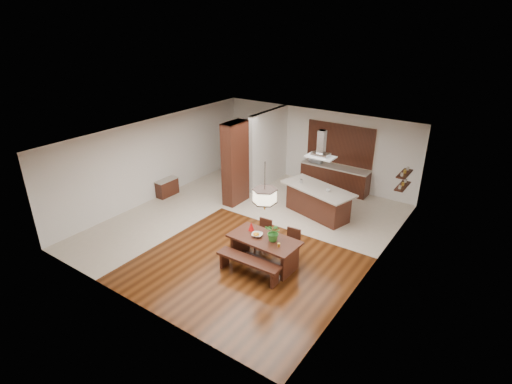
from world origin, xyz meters
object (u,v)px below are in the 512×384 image
Objects in this scene: dining_chair_left at (263,235)px; pendant_lantern at (265,187)px; fruit_bowl at (257,235)px; microwave at (316,159)px; hallway_console at (167,188)px; kitchen_island at (317,201)px; island_cup at (328,190)px; dining_chair_right at (291,246)px; dining_bench at (249,267)px; dining_table at (264,245)px; range_hood at (322,144)px; foliage_plant at (274,232)px.

dining_chair_left is 0.68× the size of pendant_lantern.
fruit_bowl is 5.78m from microwave.
hallway_console is 5.52m from kitchen_island.
pendant_lantern reaches higher than kitchen_island.
microwave reaches higher than island_cup.
kitchen_island is 20.92× the size of island_cup.
pendant_lantern is (-0.49, -0.55, 1.80)m from dining_chair_right.
dining_bench is 6.12× the size of fruit_bowl.
hallway_console is at bearing -146.45° from kitchen_island.
island_cup is at bearing -2.26° from kitchen_island.
island_cup reaches higher than dining_chair_left.
dining_table is 5.84m from microwave.
dining_bench is 13.94× the size of island_cup.
dining_chair_right is at bearing -85.41° from island_cup.
microwave reaches higher than dining_bench.
dining_table is 3.36m from kitchen_island.
dining_bench is 4.00m from island_cup.
range_hood is (-0.11, 4.04, 2.22)m from dining_bench.
hallway_console is 0.67× the size of pendant_lantern.
fruit_bowl is at bearing -178.01° from dining_table.
dining_bench is 3.59× the size of foliage_plant.
kitchen_island is (-0.40, 3.32, -0.51)m from foliage_plant.
dining_table is 1.45× the size of pendant_lantern.
foliage_plant is (0.26, 0.04, -1.22)m from pendant_lantern.
foliage_plant is at bearing 68.04° from dining_bench.
hallway_console is at bearing 164.05° from foliage_plant.
dining_table is 0.52m from foliage_plant.
dining_bench is 1.35m from dining_chair_right.
foliage_plant is at bearing -119.06° from dining_chair_right.
pendant_lantern reaches higher than microwave.
dining_chair_left is 3.45m from range_hood.
microwave is (-1.65, 5.61, 0.07)m from foliage_plant.
pendant_lantern is 3.45m from island_cup.
microwave is at bearing 101.59° from fruit_bowl.
pendant_lantern is at bearing -90.00° from dining_table.
fruit_bowl is (-0.71, -0.56, 0.37)m from dining_chair_right.
dining_chair_left is 1.74× the size of microwave.
dining_chair_right is at bearing 48.61° from dining_table.
kitchen_island is at bearing 80.00° from dining_chair_left.
kitchen_island is (5.25, 1.71, 0.20)m from hallway_console.
microwave is (-1.16, 5.66, 0.28)m from fruit_bowl.
fruit_bowl is (-0.22, -0.01, 0.24)m from dining_table.
dining_chair_right is at bearing -5.65° from dining_chair_left.
dining_table is (5.38, -1.65, 0.26)m from hallway_console.
kitchen_island is at bearing -90.00° from range_hood.
dining_chair_right reaches higher than fruit_bowl.
microwave is at bearing 103.74° from pendant_lantern.
dining_bench is 4.61m from range_hood.
range_hood is at bearing 88.50° from fruit_bowl.
pendant_lantern is at bearing -17.09° from hallway_console.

